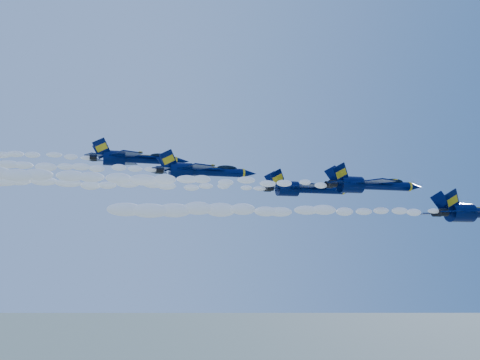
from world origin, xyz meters
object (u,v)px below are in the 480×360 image
object	(u,v)px
jet_second	(370,185)
jet_fifth	(134,158)
jet_third	(305,189)
jet_fourth	(201,171)
jet_lead	(480,212)

from	to	relation	value
jet_second	jet_fifth	distance (m)	41.51
jet_second	jet_third	world-z (taller)	jet_third
jet_third	jet_fifth	bearing A→B (deg)	142.24
jet_fourth	jet_third	bearing A→B (deg)	-38.80
jet_lead	jet_third	world-z (taller)	jet_third
jet_third	jet_fourth	xyz separation A→B (m)	(-13.98, 11.24, 3.83)
jet_fifth	jet_second	bearing A→B (deg)	-41.25
jet_second	jet_fifth	bearing A→B (deg)	138.75
jet_fourth	jet_lead	bearing A→B (deg)	-32.37
jet_third	jet_lead	bearing A→B (deg)	-27.68
jet_second	jet_fifth	size ratio (longest dim) A/B	0.86
jet_second	jet_fourth	bearing A→B (deg)	136.44
jet_third	jet_fifth	distance (m)	31.80
jet_lead	jet_fourth	world-z (taller)	jet_fourth
jet_second	jet_third	size ratio (longest dim) A/B	1.01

